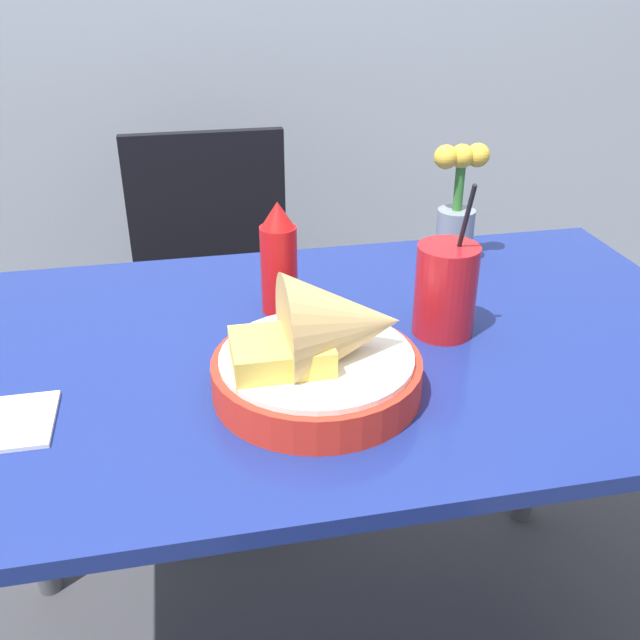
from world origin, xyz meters
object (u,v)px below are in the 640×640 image
food_basket (325,352)px  flower_vase (457,210)px  ketchup_bottle (279,260)px  chair_far_window (214,283)px  drink_cup (445,293)px

food_basket → flower_vase: (0.33, 0.39, 0.04)m
ketchup_bottle → flower_vase: (0.36, 0.14, 0.01)m
chair_far_window → food_basket: bearing=-83.2°
food_basket → flower_vase: bearing=49.6°
chair_far_window → flower_vase: bearing=-47.9°
ketchup_bottle → flower_vase: bearing=21.2°
food_basket → flower_vase: size_ratio=1.25×
flower_vase → food_basket: bearing=-130.4°
chair_far_window → flower_vase: (0.44, -0.48, 0.33)m
chair_far_window → drink_cup: 0.87m
chair_far_window → food_basket: size_ratio=3.16×
chair_far_window → ketchup_bottle: size_ratio=4.76×
chair_far_window → drink_cup: bearing=-66.9°
food_basket → ketchup_bottle: bearing=95.3°
ketchup_bottle → drink_cup: (0.24, -0.13, -0.02)m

